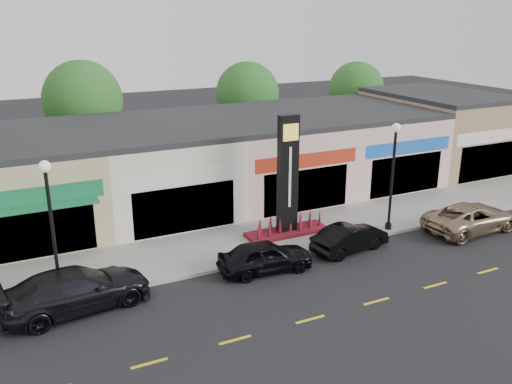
# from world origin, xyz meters

# --- Properties ---
(ground) EXTENTS (120.00, 120.00, 0.00)m
(ground) POSITION_xyz_m (0.00, 0.00, 0.00)
(ground) COLOR black
(ground) RESTS_ON ground
(sidewalk) EXTENTS (52.00, 4.30, 0.15)m
(sidewalk) POSITION_xyz_m (0.00, 4.35, 0.07)
(sidewalk) COLOR gray
(sidewalk) RESTS_ON ground
(curb) EXTENTS (52.00, 0.20, 0.15)m
(curb) POSITION_xyz_m (0.00, 2.10, 0.07)
(curb) COLOR gray
(curb) RESTS_ON ground
(shop_beige) EXTENTS (7.00, 10.85, 4.80)m
(shop_beige) POSITION_xyz_m (-8.50, 11.46, 2.40)
(shop_beige) COLOR tan
(shop_beige) RESTS_ON ground
(shop_cream) EXTENTS (7.00, 10.01, 4.80)m
(shop_cream) POSITION_xyz_m (-1.50, 11.47, 2.40)
(shop_cream) COLOR beige
(shop_cream) RESTS_ON ground
(shop_pink_w) EXTENTS (7.00, 10.01, 4.80)m
(shop_pink_w) POSITION_xyz_m (5.50, 11.47, 2.40)
(shop_pink_w) COLOR #CBA69A
(shop_pink_w) RESTS_ON ground
(shop_pink_e) EXTENTS (7.00, 10.01, 4.80)m
(shop_pink_e) POSITION_xyz_m (12.50, 11.47, 2.40)
(shop_pink_e) COLOR #CBA69A
(shop_pink_e) RESTS_ON ground
(shop_tan) EXTENTS (7.00, 10.01, 5.30)m
(shop_tan) POSITION_xyz_m (19.50, 11.48, 2.65)
(shop_tan) COLOR #86644E
(shop_tan) RESTS_ON ground
(tree_rear_west) EXTENTS (5.20, 5.20, 7.83)m
(tree_rear_west) POSITION_xyz_m (-4.00, 19.50, 5.22)
(tree_rear_west) COLOR #382619
(tree_rear_west) RESTS_ON ground
(tree_rear_mid) EXTENTS (4.80, 4.80, 7.29)m
(tree_rear_mid) POSITION_xyz_m (8.00, 19.50, 4.88)
(tree_rear_mid) COLOR #382619
(tree_rear_mid) RESTS_ON ground
(tree_rear_east) EXTENTS (4.60, 4.60, 6.94)m
(tree_rear_east) POSITION_xyz_m (18.00, 19.50, 4.63)
(tree_rear_east) COLOR #382619
(tree_rear_east) RESTS_ON ground
(lamp_west_near) EXTENTS (0.44, 0.44, 5.47)m
(lamp_west_near) POSITION_xyz_m (-8.00, 2.50, 3.48)
(lamp_west_near) COLOR black
(lamp_west_near) RESTS_ON sidewalk
(lamp_east_near) EXTENTS (0.44, 0.44, 5.47)m
(lamp_east_near) POSITION_xyz_m (8.00, 2.50, 3.48)
(lamp_east_near) COLOR black
(lamp_east_near) RESTS_ON sidewalk
(pylon_sign) EXTENTS (4.20, 1.30, 6.00)m
(pylon_sign) POSITION_xyz_m (3.00, 4.20, 2.27)
(pylon_sign) COLOR #4E0D18
(pylon_sign) RESTS_ON sidewalk
(car_dark_sedan) EXTENTS (3.00, 5.81, 1.61)m
(car_dark_sedan) POSITION_xyz_m (-7.52, 1.49, 0.81)
(car_dark_sedan) COLOR black
(car_dark_sedan) RESTS_ON ground
(car_black_sedan) EXTENTS (1.99, 4.22, 1.40)m
(car_black_sedan) POSITION_xyz_m (0.28, 1.22, 0.70)
(car_black_sedan) COLOR black
(car_black_sedan) RESTS_ON ground
(car_black_conv) EXTENTS (1.96, 4.08, 1.29)m
(car_black_conv) POSITION_xyz_m (4.83, 1.40, 0.64)
(car_black_conv) COLOR black
(car_black_conv) RESTS_ON ground
(car_gold_suv) EXTENTS (2.63, 5.30, 1.45)m
(car_gold_suv) POSITION_xyz_m (11.85, 0.74, 0.72)
(car_gold_suv) COLOR #9F8465
(car_gold_suv) RESTS_ON ground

